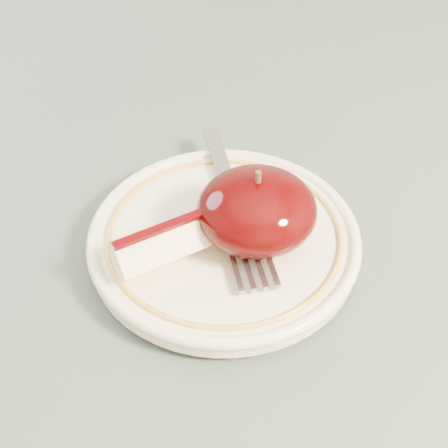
{
  "coord_description": "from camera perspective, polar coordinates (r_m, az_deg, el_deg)",
  "views": [
    {
      "loc": [
        0.05,
        -0.34,
        1.07
      ],
      "look_at": [
        0.07,
        -0.03,
        0.78
      ],
      "focal_mm": 50.0,
      "sensor_mm": 36.0,
      "label": 1
    }
  ],
  "objects": [
    {
      "name": "table",
      "position": [
        0.54,
        -7.92,
        -6.69
      ],
      "size": [
        0.9,
        0.9,
        0.75
      ],
      "color": "brown",
      "rests_on": "ground"
    },
    {
      "name": "plate",
      "position": [
        0.44,
        0.0,
        -1.32
      ],
      "size": [
        0.19,
        0.19,
        0.02
      ],
      "color": "beige",
      "rests_on": "table"
    },
    {
      "name": "apple_half",
      "position": [
        0.41,
        2.99,
        1.24
      ],
      "size": [
        0.08,
        0.08,
        0.06
      ],
      "color": "black",
      "rests_on": "plate"
    },
    {
      "name": "apple_wedge",
      "position": [
        0.41,
        -5.39,
        -1.9
      ],
      "size": [
        0.07,
        0.06,
        0.03
      ],
      "rotation": [
        0.0,
        0.0,
        0.45
      ],
      "color": "beige",
      "rests_on": "plate"
    },
    {
      "name": "fork",
      "position": [
        0.45,
        0.87,
        1.86
      ],
      "size": [
        0.04,
        0.18,
        0.0
      ],
      "rotation": [
        0.0,
        0.0,
        1.7
      ],
      "color": "gray",
      "rests_on": "plate"
    }
  ]
}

